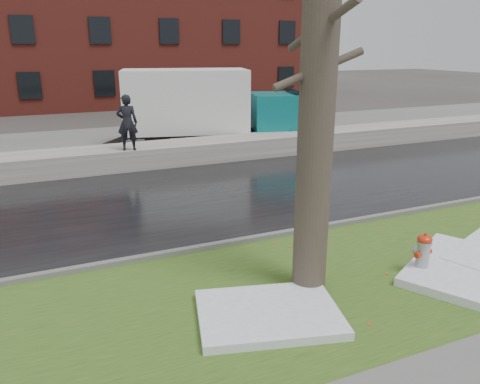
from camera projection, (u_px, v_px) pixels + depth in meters
name	position (u px, v px, depth m)	size (l,w,h in m)	color
ground	(292.00, 257.00, 9.56)	(120.00, 120.00, 0.00)	#47423D
verge	(326.00, 284.00, 8.47)	(60.00, 4.50, 0.04)	#2C4A18
road	(215.00, 195.00, 13.49)	(60.00, 7.00, 0.03)	black
parking_lot	(148.00, 141.00, 20.93)	(60.00, 9.00, 0.03)	slate
curb	(270.00, 236.00, 10.42)	(60.00, 0.15, 0.14)	slate
snowbank	(174.00, 153.00, 17.06)	(60.00, 1.60, 0.75)	#B4AEA5
brick_building	(119.00, 33.00, 35.05)	(26.00, 12.00, 10.00)	maroon
bg_tree_center	(2.00, 59.00, 29.01)	(1.40, 1.62, 6.50)	brown
bg_tree_right	(321.00, 56.00, 35.63)	(1.40, 1.62, 6.50)	brown
fire_hydrant	(423.00, 252.00, 8.65)	(0.41, 0.36, 0.82)	#9CA0A4
tree	(319.00, 74.00, 7.20)	(1.52, 1.81, 7.30)	brown
box_truck	(211.00, 106.00, 19.45)	(9.71, 4.13, 3.21)	black
worker	(127.00, 123.00, 15.52)	(0.68, 0.45, 1.86)	black
snow_patch_near	(471.00, 271.00, 8.72)	(2.60, 2.00, 0.16)	white
snow_patch_far	(269.00, 314.00, 7.35)	(2.20, 1.60, 0.14)	white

